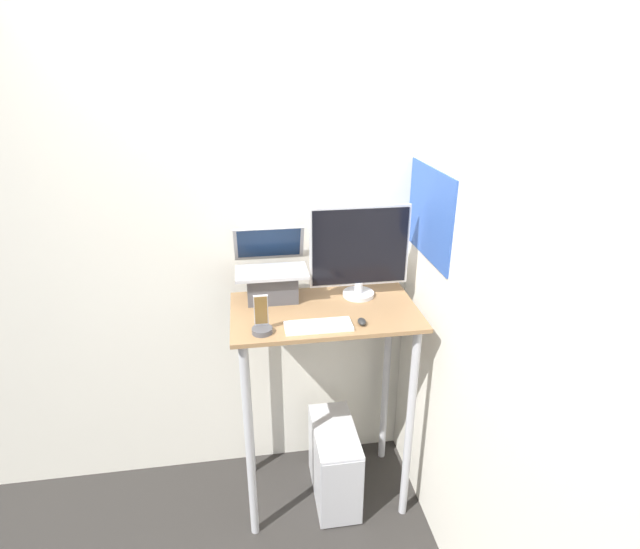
% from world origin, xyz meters
% --- Properties ---
extents(ground_plane, '(12.00, 12.00, 0.00)m').
position_xyz_m(ground_plane, '(0.00, 0.00, 0.00)').
color(ground_plane, '#2D2B28').
extents(wall_back, '(6.00, 0.05, 2.60)m').
position_xyz_m(wall_back, '(0.00, 0.60, 1.30)').
color(wall_back, silver).
rests_on(wall_back, ground_plane).
extents(wall_side_right, '(0.06, 6.00, 2.60)m').
position_xyz_m(wall_side_right, '(0.52, 0.00, 1.30)').
color(wall_side_right, silver).
rests_on(wall_side_right, ground_plane).
extents(desk, '(0.87, 0.51, 1.12)m').
position_xyz_m(desk, '(0.00, 0.26, 0.87)').
color(desk, '#936D47').
rests_on(desk, ground_plane).
extents(laptop, '(0.34, 0.28, 0.34)m').
position_xyz_m(laptop, '(-0.23, 0.41, 1.23)').
color(laptop, '#4C4C51').
rests_on(laptop, desk).
extents(monitor, '(0.48, 0.15, 0.46)m').
position_xyz_m(monitor, '(0.19, 0.38, 1.35)').
color(monitor, silver).
rests_on(monitor, desk).
extents(keyboard, '(0.30, 0.12, 0.02)m').
position_xyz_m(keyboard, '(-0.05, 0.09, 1.13)').
color(keyboard, white).
rests_on(keyboard, desk).
extents(mouse, '(0.04, 0.06, 0.03)m').
position_xyz_m(mouse, '(0.14, 0.09, 1.14)').
color(mouse, '#262626').
rests_on(mouse, desk).
extents(cell_phone, '(0.09, 0.09, 0.18)m').
position_xyz_m(cell_phone, '(-0.30, 0.09, 1.16)').
color(cell_phone, '#4C4C51').
rests_on(cell_phone, desk).
extents(computer_tower, '(0.22, 0.45, 0.44)m').
position_xyz_m(computer_tower, '(0.05, 0.23, 0.22)').
color(computer_tower, silver).
rests_on(computer_tower, ground_plane).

